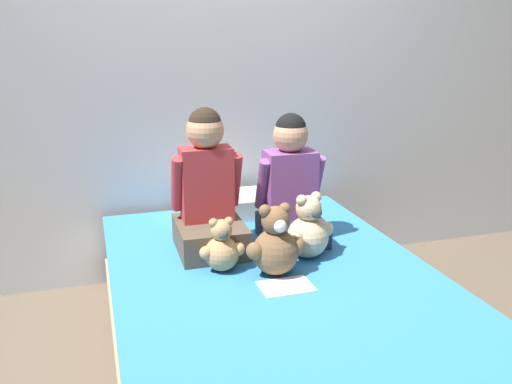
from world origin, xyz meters
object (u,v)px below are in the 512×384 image
(bed, at_px, (277,322))
(teddy_bear_between_children, at_px, (275,245))
(teddy_bear_held_by_left_child, at_px, (222,248))
(sign_card, at_px, (285,286))
(child_on_left, at_px, (208,194))
(pillow_at_headboard, at_px, (228,205))
(child_on_right, at_px, (291,186))
(teddy_bear_held_by_right_child, at_px, (308,230))

(bed, xyz_separation_m, teddy_bear_between_children, (-0.00, 0.03, 0.34))
(teddy_bear_held_by_left_child, height_order, sign_card, teddy_bear_held_by_left_child)
(child_on_left, bearing_deg, teddy_bear_held_by_left_child, -89.23)
(pillow_at_headboard, bearing_deg, teddy_bear_held_by_left_child, -106.54)
(teddy_bear_between_children, relative_size, pillow_at_headboard, 0.60)
(child_on_right, relative_size, teddy_bear_held_by_left_child, 2.61)
(teddy_bear_held_by_right_child, distance_m, pillow_at_headboard, 0.70)
(child_on_left, relative_size, pillow_at_headboard, 1.29)
(teddy_bear_between_children, relative_size, sign_card, 1.47)
(pillow_at_headboard, bearing_deg, teddy_bear_between_children, -90.29)
(child_on_left, relative_size, child_on_right, 1.07)
(teddy_bear_between_children, height_order, pillow_at_headboard, teddy_bear_between_children)
(child_on_right, xyz_separation_m, sign_card, (-0.20, -0.49, -0.27))
(child_on_left, height_order, pillow_at_headboard, child_on_left)
(child_on_right, height_order, teddy_bear_held_by_left_child, child_on_right)
(child_on_right, xyz_separation_m, teddy_bear_held_by_left_child, (-0.41, -0.26, -0.17))
(teddy_bear_held_by_right_child, bearing_deg, teddy_bear_held_by_left_child, 165.38)
(child_on_left, bearing_deg, teddy_bear_held_by_right_child, -28.82)
(teddy_bear_held_by_left_child, xyz_separation_m, teddy_bear_between_children, (0.20, -0.10, 0.03))
(child_on_right, bearing_deg, teddy_bear_held_by_right_child, -88.29)
(child_on_left, xyz_separation_m, teddy_bear_between_children, (0.20, -0.36, -0.14))
(teddy_bear_held_by_left_child, bearing_deg, teddy_bear_between_children, -25.69)
(child_on_right, bearing_deg, sign_card, -110.65)
(teddy_bear_between_children, bearing_deg, child_on_right, 59.65)
(child_on_left, bearing_deg, pillow_at_headboard, 65.63)
(teddy_bear_between_children, bearing_deg, teddy_bear_held_by_left_child, 152.79)
(child_on_right, bearing_deg, pillow_at_headboard, 116.32)
(child_on_right, xyz_separation_m, teddy_bear_between_children, (-0.20, -0.36, -0.14))
(sign_card, bearing_deg, child_on_right, 67.57)
(teddy_bear_held_by_right_child, height_order, sign_card, teddy_bear_held_by_right_child)
(bed, xyz_separation_m, teddy_bear_held_by_right_child, (0.20, 0.16, 0.34))
(bed, distance_m, teddy_bear_held_by_left_child, 0.40)
(teddy_bear_between_children, bearing_deg, pillow_at_headboard, 88.88)
(bed, relative_size, child_on_right, 3.28)
(teddy_bear_between_children, xyz_separation_m, sign_card, (0.00, -0.13, -0.13))
(child_on_left, distance_m, sign_card, 0.59)
(bed, relative_size, teddy_bear_between_children, 6.55)
(teddy_bear_held_by_left_child, bearing_deg, bed, -32.22)
(child_on_left, distance_m, teddy_bear_held_by_right_child, 0.49)
(bed, relative_size, pillow_at_headboard, 3.94)
(child_on_right, distance_m, teddy_bear_held_by_right_child, 0.27)
(teddy_bear_held_by_left_child, distance_m, teddy_bear_between_children, 0.23)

